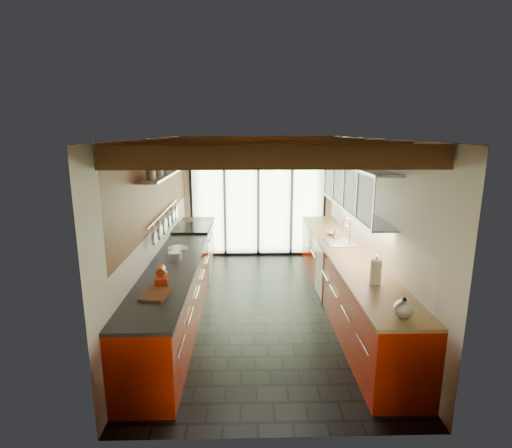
# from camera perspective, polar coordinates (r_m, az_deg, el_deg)

# --- Properties ---
(ground) EXTENTS (5.50, 5.50, 0.00)m
(ground) POSITION_cam_1_polar(r_m,az_deg,el_deg) (6.42, 1.06, -11.76)
(ground) COLOR black
(ground) RESTS_ON ground
(room_shell) EXTENTS (5.50, 5.50, 5.50)m
(room_shell) POSITION_cam_1_polar(r_m,az_deg,el_deg) (5.91, 1.13, 2.93)
(room_shell) COLOR silver
(room_shell) RESTS_ON ground
(ceiling_beams) EXTENTS (3.14, 5.06, 4.90)m
(ceiling_beams) POSITION_cam_1_polar(r_m,az_deg,el_deg) (6.20, 1.01, 10.93)
(ceiling_beams) COLOR #593316
(ceiling_beams) RESTS_ON ground
(glass_door) EXTENTS (2.95, 0.10, 2.90)m
(glass_door) POSITION_cam_1_polar(r_m,az_deg,el_deg) (8.57, 0.33, 6.17)
(glass_door) COLOR #C6EAAD
(glass_door) RESTS_ON ground
(left_counter) EXTENTS (0.68, 5.00, 0.92)m
(left_counter) POSITION_cam_1_polar(r_m,az_deg,el_deg) (6.31, -10.67, -7.89)
(left_counter) COLOR #AA1700
(left_counter) RESTS_ON ground
(range_stove) EXTENTS (0.66, 0.90, 0.97)m
(range_stove) POSITION_cam_1_polar(r_m,az_deg,el_deg) (7.67, -8.99, -3.94)
(range_stove) COLOR silver
(range_stove) RESTS_ON ground
(right_counter) EXTENTS (0.68, 5.00, 0.92)m
(right_counter) POSITION_cam_1_polar(r_m,az_deg,el_deg) (6.42, 12.62, -7.62)
(right_counter) COLOR #AA1700
(right_counter) RESTS_ON ground
(sink_assembly) EXTENTS (0.45, 0.52, 0.43)m
(sink_assembly) POSITION_cam_1_polar(r_m,az_deg,el_deg) (6.64, 12.13, -2.37)
(sink_assembly) COLOR silver
(sink_assembly) RESTS_ON right_counter
(upper_cabinets_right) EXTENTS (0.34, 3.00, 3.00)m
(upper_cabinets_right) POSITION_cam_1_polar(r_m,az_deg,el_deg) (6.40, 13.96, 5.11)
(upper_cabinets_right) COLOR silver
(upper_cabinets_right) RESTS_ON ground
(left_wall_fixtures) EXTENTS (0.28, 2.60, 0.96)m
(left_wall_fixtures) POSITION_cam_1_polar(r_m,az_deg,el_deg) (6.25, -12.60, 4.56)
(left_wall_fixtures) COLOR silver
(left_wall_fixtures) RESTS_ON ground
(stand_mixer) EXTENTS (0.18, 0.27, 0.23)m
(stand_mixer) POSITION_cam_1_polar(r_m,az_deg,el_deg) (4.91, -13.31, -7.39)
(stand_mixer) COLOR red
(stand_mixer) RESTS_ON left_counter
(pot_large) EXTENTS (0.19, 0.19, 0.12)m
(pot_large) POSITION_cam_1_polar(r_m,az_deg,el_deg) (5.76, -11.48, -4.52)
(pot_large) COLOR silver
(pot_large) RESTS_ON left_counter
(pot_small) EXTENTS (0.36, 0.36, 0.11)m
(pot_small) POSITION_cam_1_polar(r_m,az_deg,el_deg) (6.00, -11.07, -3.83)
(pot_small) COLOR silver
(pot_small) RESTS_ON left_counter
(cutting_board) EXTENTS (0.32, 0.41, 0.03)m
(cutting_board) POSITION_cam_1_polar(r_m,az_deg,el_deg) (4.63, -14.10, -9.71)
(cutting_board) COLOR brown
(cutting_board) RESTS_ON left_counter
(kettle) EXTENTS (0.23, 0.26, 0.23)m
(kettle) POSITION_cam_1_polar(r_m,az_deg,el_deg) (4.23, 20.34, -11.17)
(kettle) COLOR silver
(kettle) RESTS_ON right_counter
(paper_towel) EXTENTS (0.17, 0.17, 0.36)m
(paper_towel) POSITION_cam_1_polar(r_m,az_deg,el_deg) (4.97, 16.74, -6.64)
(paper_towel) COLOR white
(paper_towel) RESTS_ON right_counter
(soap_bottle) EXTENTS (0.10, 0.10, 0.18)m
(soap_bottle) POSITION_cam_1_polar(r_m,az_deg,el_deg) (6.94, 11.36, -1.22)
(soap_bottle) COLOR silver
(soap_bottle) RESTS_ON right_counter
(bowl) EXTENTS (0.25, 0.25, 0.05)m
(bowl) POSITION_cam_1_polar(r_m,az_deg,el_deg) (7.15, 10.99, -1.33)
(bowl) COLOR silver
(bowl) RESTS_ON right_counter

